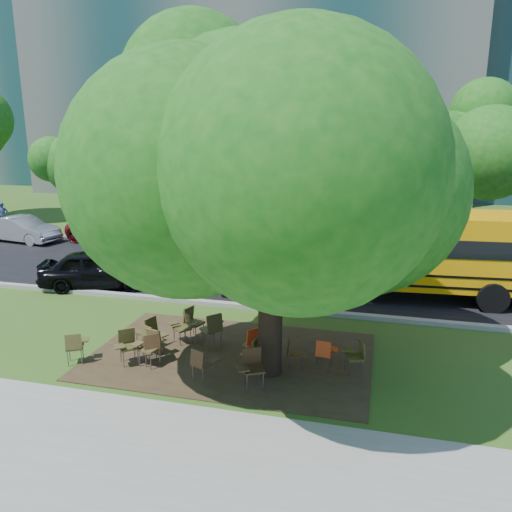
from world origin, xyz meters
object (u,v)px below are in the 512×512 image
(chair_0, at_px, (75,345))
(chair_9, at_px, (183,325))
(chair_10, at_px, (192,320))
(chair_11, at_px, (213,326))
(chair_3, at_px, (150,344))
(chair_6, at_px, (252,350))
(chair_4, at_px, (202,362))
(chair_2, at_px, (152,345))
(black_car, at_px, (98,269))
(bg_car_red, at_px, (116,229))
(chair_12, at_px, (257,344))
(chair_5, at_px, (252,365))
(chair_8, at_px, (148,329))
(chair_15, at_px, (356,353))
(main_tree, at_px, (272,156))
(school_bus, at_px, (395,248))
(pedestrian_a, at_px, (3,216))
(chair_14, at_px, (127,343))
(chair_7, at_px, (294,352))
(chair_13, at_px, (325,352))
(bg_car_silver, at_px, (22,229))
(chair_1, at_px, (151,337))

(chair_0, height_order, chair_9, chair_9)
(chair_10, xyz_separation_m, chair_11, (0.73, -0.35, 0.03))
(chair_3, bearing_deg, chair_6, -154.91)
(chair_4, bearing_deg, chair_2, -176.74)
(black_car, bearing_deg, bg_car_red, 7.81)
(chair_12, bearing_deg, chair_9, -71.42)
(chair_4, height_order, chair_5, chair_5)
(chair_0, distance_m, black_car, 6.31)
(chair_6, xyz_separation_m, chair_8, (-2.91, 0.42, 0.07))
(chair_10, bearing_deg, bg_car_red, -125.21)
(chair_4, xyz_separation_m, black_car, (-6.12, 5.76, 0.19))
(chair_15, bearing_deg, chair_5, 99.41)
(main_tree, height_order, chair_15, main_tree)
(school_bus, bearing_deg, chair_4, -124.14)
(chair_6, distance_m, chair_9, 2.39)
(main_tree, relative_size, chair_6, 11.22)
(chair_8, xyz_separation_m, chair_15, (5.36, -0.07, -0.04))
(chair_2, xyz_separation_m, chair_5, (2.64, -0.51, 0.06))
(pedestrian_a, bearing_deg, chair_5, -97.21)
(chair_5, relative_size, chair_8, 1.05)
(chair_2, height_order, chair_9, chair_2)
(main_tree, relative_size, chair_14, 9.85)
(main_tree, bearing_deg, chair_6, 163.33)
(school_bus, height_order, chair_6, school_bus)
(chair_4, relative_size, chair_15, 0.99)
(chair_7, bearing_deg, chair_2, -94.08)
(chair_12, bearing_deg, chair_5, 47.55)
(chair_3, bearing_deg, chair_7, -155.48)
(chair_12, xyz_separation_m, chair_13, (1.64, 0.18, -0.09))
(pedestrian_a, bearing_deg, chair_3, -100.59)
(chair_8, xyz_separation_m, bg_car_red, (-7.42, 11.39, 0.14))
(chair_7, bearing_deg, main_tree, -74.14)
(chair_6, relative_size, bg_car_red, 0.15)
(school_bus, xyz_separation_m, chair_3, (-5.77, -6.94, -1.14))
(chair_12, bearing_deg, bg_car_silver, -86.04)
(chair_6, bearing_deg, pedestrian_a, 60.81)
(school_bus, bearing_deg, chair_15, -102.53)
(main_tree, distance_m, chair_0, 6.59)
(chair_0, xyz_separation_m, chair_14, (1.21, 0.33, 0.04))
(chair_14, xyz_separation_m, pedestrian_a, (-15.41, 13.89, 0.24))
(school_bus, xyz_separation_m, chair_9, (-5.49, -5.50, -1.18))
(chair_15, height_order, black_car, black_car)
(chair_8, bearing_deg, pedestrian_a, 67.21)
(chair_3, xyz_separation_m, bg_car_red, (-7.88, 12.26, 0.14))
(chair_5, xyz_separation_m, chair_8, (-3.16, 1.36, -0.03))
(main_tree, relative_size, chair_7, 11.18)
(chair_14, bearing_deg, bg_car_red, -99.82)
(chair_7, bearing_deg, chair_13, 91.22)
(main_tree, distance_m, chair_1, 5.52)
(chair_0, xyz_separation_m, chair_13, (5.95, 1.18, -0.03))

